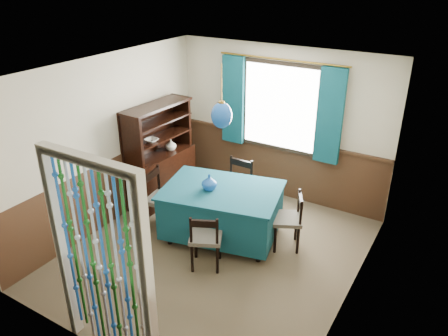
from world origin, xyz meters
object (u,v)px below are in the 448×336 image
Objects in this scene: chair_near at (206,238)px; sideboard at (161,168)px; dining_table at (222,210)px; chair_far at (236,186)px; bowl_shelf at (152,140)px; chair_left at (162,199)px; pendant_lamp at (222,115)px; vase_table at (209,183)px; vase_sideboard at (171,144)px; chair_right at (289,219)px.

chair_near is 1.98m from sideboard.
dining_table is 1.51m from sideboard.
chair_far is 4.15× the size of bowl_shelf.
sideboard is (-0.57, 0.69, 0.09)m from chair_left.
chair_far reaches higher than chair_near.
dining_table is 0.69m from chair_far.
sideboard is 1.97m from pendant_lamp.
bowl_shelf is (0.06, -0.24, 0.57)m from sideboard.
vase_sideboard is at bearing 148.41° from vase_table.
chair_right is at bearing 98.16° from chair_left.
chair_far is at bearing 0.33° from vase_sideboard.
bowl_shelf is (-1.38, 0.20, -0.69)m from pendant_lamp.
vase_sideboard reaches higher than dining_table.
chair_left is (-1.05, 0.45, 0.06)m from chair_near.
dining_table is 0.95m from chair_right.
vase_table is (-0.14, -0.09, 0.43)m from dining_table.
pendant_lamp is (0.87, 0.25, 1.35)m from chair_left.
vase_table is 1.45m from vase_sideboard.
chair_far is 1.09× the size of chair_right.
vase_sideboard reaches higher than vase_table.
chair_right is at bearing 16.63° from pendant_lamp.
bowl_shelf reaches higher than chair_right.
chair_near is 0.91× the size of chair_far.
vase_table reaches higher than chair_right.
vase_table is (0.72, 0.15, 0.38)m from chair_left.
sideboard is (-2.34, 0.17, 0.14)m from chair_right.
chair_far is at bearing 89.88° from dining_table.
dining_table is 0.72m from chair_near.
dining_table is at bearing 78.45° from chair_near.
bowl_shelf is (-2.28, -0.07, 0.71)m from chair_right.
chair_near is at bearing 104.72° from chair_far.
pendant_lamp is 4.10× the size of vase_sideboard.
chair_far is 0.97× the size of chair_left.
chair_far is at bearing 90.66° from vase_table.
chair_right is (1.77, 0.52, -0.05)m from chair_left.
chair_right is 1.69m from pendant_lamp.
dining_table is at bearing -25.76° from vase_sideboard.
vase_sideboard is at bearing 90.00° from bowl_shelf.
sideboard is 0.42m from vase_sideboard.
sideboard is 1.98× the size of pendant_lamp.
chair_left is 0.56× the size of sideboard.
pendant_lamp is at bearing 97.76° from chair_left.
chair_far is 4.41× the size of vase_sideboard.
chair_left is at bearing -168.20° from vase_table.
chair_left is (-0.87, -0.25, 0.04)m from dining_table.
vase_table is 1.30m from bowl_shelf.
pendant_lamp is (1.44, -0.44, 1.27)m from sideboard.
vase_sideboard is (0.06, 0.23, 0.35)m from sideboard.
pendant_lamp is (0.15, -0.67, 1.37)m from chair_far.
chair_left is 0.83m from vase_table.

